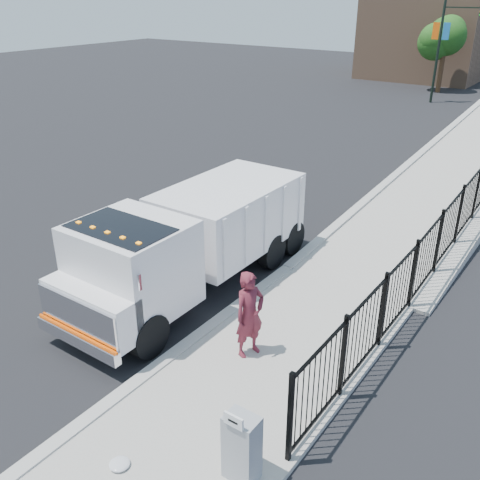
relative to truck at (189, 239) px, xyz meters
The scene contains 12 objects.
ground 2.72m from the truck, 44.01° to the right, with size 120.00×120.00×0.00m, color black.
sidewalk 5.23m from the truck, 45.16° to the right, with size 3.55×12.00×0.12m, color #9E998E.
curb 4.17m from the truck, 65.58° to the right, with size 0.30×12.00×0.16m, color #ADAAA3.
ramp 14.99m from the truck, 75.47° to the left, with size 3.95×24.00×1.70m, color #9E998E.
truck is the anchor object (origin of this frame).
worker 3.33m from the truck, 26.92° to the right, with size 0.73×0.48×1.99m, color maroon.
utility_cabinet 6.43m from the truck, 42.35° to the right, with size 0.55×0.40×1.25m, color gray.
arrow_sign 6.53m from the truck, 43.78° to the right, with size 0.35×0.04×0.22m, color white.
debris 6.23m from the truck, 61.28° to the right, with size 0.36×0.36×0.09m, color silver.
light_pole_0 30.58m from the truck, 95.05° to the left, with size 3.77×0.22×8.00m.
tree_0 35.06m from the truck, 96.26° to the left, with size 3.00×3.00×5.50m.
building 43.15m from the truck, 99.87° to the left, with size 10.00×10.00×8.00m, color #8C664C.
Camera 1 is at (6.73, -7.93, 7.42)m, focal length 40.00 mm.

